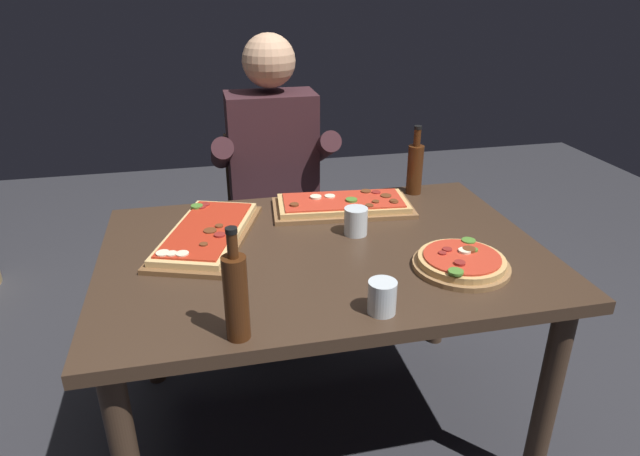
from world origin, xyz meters
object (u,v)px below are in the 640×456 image
Objects in this scene: pizza_round_far at (461,262)px; tumbler_far_side at (382,299)px; pizza_rectangular_left at (207,234)px; seated_diner at (274,175)px; pizza_rectangular_front at (343,205)px; wine_bottle_dark at (415,167)px; diner_chair at (273,218)px; tumbler_near_camera at (356,223)px; oil_bottle_amber at (236,295)px; dining_table at (323,274)px.

tumbler_far_side is (-0.31, -0.17, 0.02)m from pizza_round_far.
tumbler_far_side is at bearing -51.64° from pizza_rectangular_left.
tumbler_far_side is at bearing -83.98° from seated_diner.
pizza_rectangular_front is 1.96× the size of wine_bottle_dark.
diner_chair is (0.31, 0.70, -0.27)m from pizza_rectangular_left.
pizza_rectangular_front is 0.40× the size of seated_diner.
seated_diner reaches higher than tumbler_near_camera.
seated_diner is (-0.19, 0.44, -0.02)m from pizza_rectangular_front.
pizza_rectangular_left is 0.66× the size of diner_chair.
tumbler_near_camera is 0.68m from seated_diner.
pizza_round_far is at bearing -51.12° from tumbler_near_camera.
seated_diner reaches higher than oil_bottle_amber.
oil_bottle_amber is 0.22× the size of seated_diner.
diner_chair is at bearing 111.62° from pizza_round_far.
pizza_rectangular_left is 0.69m from tumbler_far_side.
wine_bottle_dark is 3.06× the size of tumbler_far_side.
tumbler_near_camera reaches higher than dining_table.
seated_diner is (0.25, 1.15, -0.12)m from oil_bottle_amber.
tumbler_far_side is at bearing -116.60° from wine_bottle_dark.
pizza_rectangular_front is at bearing 15.75° from pizza_rectangular_left.
pizza_rectangular_front is 0.35m from wine_bottle_dark.
pizza_rectangular_front is at bearing 114.32° from pizza_round_far.
pizza_rectangular_left is 0.82m from pizza_round_far.
seated_diner reaches higher than pizza_rectangular_left.
tumbler_near_camera reaches higher than pizza_rectangular_front.
pizza_rectangular_left and pizza_round_far have the same top height.
dining_table is at bearing 149.83° from pizza_round_far.
tumbler_near_camera is (0.44, 0.50, -0.08)m from oil_bottle_amber.
pizza_rectangular_front is 1.86× the size of pizza_round_far.
tumbler_near_camera is at bearing 82.25° from tumbler_far_side.
diner_chair reaches higher than pizza_rectangular_left.
pizza_rectangular_left is 6.45× the size of tumbler_far_side.
tumbler_far_side reaches higher than pizza_round_far.
pizza_round_far is at bearing -26.68° from pizza_rectangular_left.
pizza_rectangular_front is 0.21m from tumbler_near_camera.
oil_bottle_amber reaches higher than tumbler_near_camera.
dining_table is 4.84× the size of pizza_round_far.
tumbler_far_side reaches higher than pizza_rectangular_left.
pizza_rectangular_left is 6.17× the size of tumbler_near_camera.
wine_bottle_dark is at bearing 17.02° from pizza_rectangular_left.
tumbler_near_camera is at bearing 128.88° from pizza_round_far.
seated_diner is (-0.52, 0.33, -0.11)m from wine_bottle_dark.
diner_chair is (-0.12, 1.24, -0.29)m from tumbler_far_side.
pizza_rectangular_left is at bearing 157.16° from dining_table.
oil_bottle_amber is at bearing -131.08° from tumbler_near_camera.
pizza_rectangular_left is at bearing 128.36° from tumbler_far_side.
wine_bottle_dark is 0.89m from tumbler_far_side.
pizza_rectangular_left is (-0.50, -0.14, -0.00)m from pizza_rectangular_front.
pizza_rectangular_front reaches higher than dining_table.
oil_bottle_amber reaches higher than pizza_rectangular_left.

